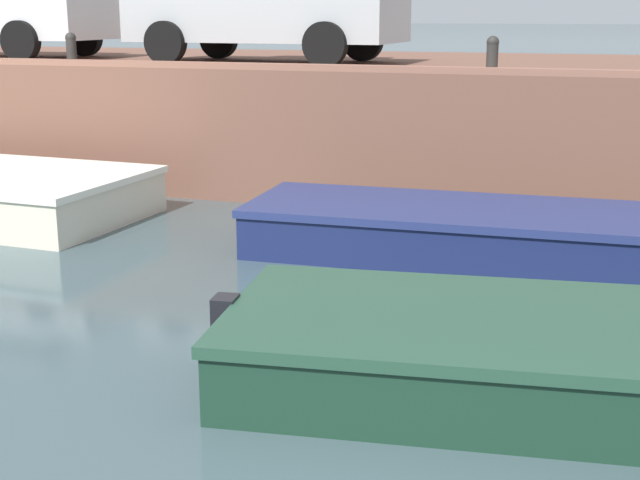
{
  "coord_description": "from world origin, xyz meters",
  "views": [
    {
      "loc": [
        1.02,
        -1.42,
        2.46
      ],
      "look_at": [
        -0.54,
        3.24,
        1.2
      ],
      "focal_mm": 50.0,
      "sensor_mm": 36.0,
      "label": 1
    }
  ],
  "objects_px": {
    "motorboat_passing": "(623,363)",
    "car_left_inner_silver": "(270,3)",
    "boat_moored_central_navy": "(479,233)",
    "mooring_bollard_mid": "(492,53)",
    "mooring_bollard_west": "(71,47)"
  },
  "relations": [
    {
      "from": "motorboat_passing",
      "to": "car_left_inner_silver",
      "type": "bearing_deg",
      "value": 127.14
    },
    {
      "from": "motorboat_passing",
      "to": "car_left_inner_silver",
      "type": "distance_m",
      "value": 8.67
    },
    {
      "from": "boat_moored_central_navy",
      "to": "mooring_bollard_mid",
      "type": "relative_size",
      "value": 11.74
    },
    {
      "from": "mooring_bollard_mid",
      "to": "boat_moored_central_navy",
      "type": "bearing_deg",
      "value": -83.69
    },
    {
      "from": "boat_moored_central_navy",
      "to": "mooring_bollard_west",
      "type": "bearing_deg",
      "value": 161.84
    },
    {
      "from": "boat_moored_central_navy",
      "to": "mooring_bollard_west",
      "type": "distance_m",
      "value": 6.6
    },
    {
      "from": "motorboat_passing",
      "to": "mooring_bollard_west",
      "type": "height_order",
      "value": "mooring_bollard_west"
    },
    {
      "from": "boat_moored_central_navy",
      "to": "mooring_bollard_mid",
      "type": "bearing_deg",
      "value": 96.31
    },
    {
      "from": "motorboat_passing",
      "to": "mooring_bollard_west",
      "type": "bearing_deg",
      "value": 145.01
    },
    {
      "from": "motorboat_passing",
      "to": "boat_moored_central_navy",
      "type": "bearing_deg",
      "value": 113.63
    },
    {
      "from": "boat_moored_central_navy",
      "to": "motorboat_passing",
      "type": "height_order",
      "value": "motorboat_passing"
    },
    {
      "from": "car_left_inner_silver",
      "to": "motorboat_passing",
      "type": "bearing_deg",
      "value": -52.86
    },
    {
      "from": "boat_moored_central_navy",
      "to": "car_left_inner_silver",
      "type": "distance_m",
      "value": 5.5
    },
    {
      "from": "car_left_inner_silver",
      "to": "boat_moored_central_navy",
      "type": "bearing_deg",
      "value": -43.29
    },
    {
      "from": "boat_moored_central_navy",
      "to": "motorboat_passing",
      "type": "bearing_deg",
      "value": -66.37
    }
  ]
}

